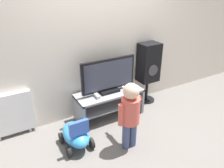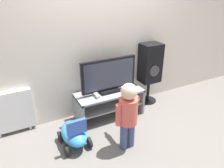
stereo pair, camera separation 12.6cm
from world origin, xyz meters
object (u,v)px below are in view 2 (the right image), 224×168
Objects in this scene: child at (128,111)px; remote_primary at (130,89)px; ride_on_toy at (74,133)px; speaker_tower at (150,65)px; game_console at (96,95)px; television at (109,76)px; radiator at (11,112)px.

remote_primary is at bearing 56.70° from child.
child is 0.80m from ride_on_toy.
speaker_tower is at bearing 20.90° from remote_primary.
ride_on_toy is (-1.07, -0.33, -0.27)m from remote_primary.
remote_primary is 0.82m from child.
game_console is 0.69m from ride_on_toy.
television reaches higher than game_console.
ride_on_toy is (-0.50, -0.38, -0.28)m from game_console.
speaker_tower reaches higher than game_console.
game_console reaches higher than remote_primary.
speaker_tower is (1.10, 0.15, 0.25)m from game_console.
ride_on_toy is at bearing -149.59° from television.
speaker_tower is 2.32m from radiator.
remote_primary is 0.12× the size of speaker_tower.
ride_on_toy is (-0.62, 0.35, -0.37)m from child.
television is 1.50m from radiator.
game_console is at bearing -166.53° from television.
ride_on_toy is at bearing -42.90° from radiator.
radiator is at bearing 142.80° from child.
television is 1.01m from ride_on_toy.
television is 0.96× the size of child.
child is (0.12, -0.73, 0.09)m from game_console.
ride_on_toy reaches higher than remote_primary.
game_console is 0.33× the size of ride_on_toy.
speaker_tower is at bearing 6.38° from television.
child is 1.70× the size of ride_on_toy.
child is 1.66m from radiator.
radiator is at bearing 137.10° from ride_on_toy.
child is at bearing -137.93° from speaker_tower.
radiator is (-1.76, 0.32, -0.09)m from remote_primary.
game_console is at bearing -172.01° from speaker_tower.
television is 0.81m from child.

